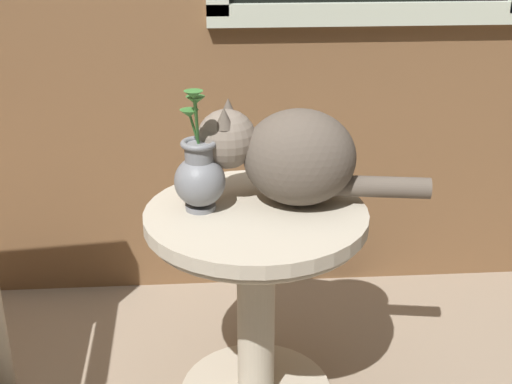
% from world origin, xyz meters
% --- Properties ---
extents(wicker_side_table, '(0.56, 0.56, 0.58)m').
position_xyz_m(wicker_side_table, '(0.09, 0.22, 0.40)').
color(wicker_side_table, '#B2A893').
rests_on(wicker_side_table, ground_plane).
extents(cat, '(0.58, 0.28, 0.26)m').
position_xyz_m(cat, '(0.18, 0.26, 0.70)').
color(cat, brown).
rests_on(cat, wicker_side_table).
extents(pewter_vase_with_ivy, '(0.13, 0.14, 0.32)m').
position_xyz_m(pewter_vase_with_ivy, '(-0.05, 0.23, 0.67)').
color(pewter_vase_with_ivy, slate).
rests_on(pewter_vase_with_ivy, wicker_side_table).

